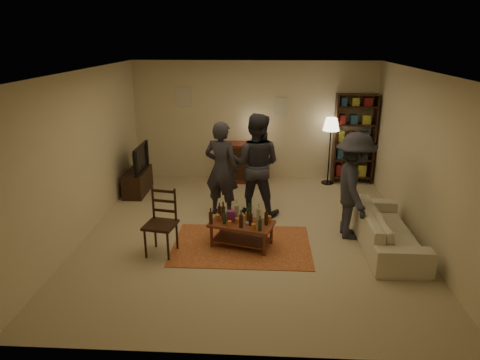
# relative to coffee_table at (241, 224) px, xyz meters

# --- Properties ---
(floor) EXTENTS (6.00, 6.00, 0.00)m
(floor) POSITION_rel_coffee_table_xyz_m (0.12, 0.51, -0.38)
(floor) COLOR #C6B793
(floor) RESTS_ON ground
(room_shell) EXTENTS (6.00, 6.00, 6.00)m
(room_shell) POSITION_rel_coffee_table_xyz_m (-0.53, 3.49, 1.44)
(room_shell) COLOR beige
(room_shell) RESTS_ON ground
(rug) EXTENTS (2.20, 1.50, 0.01)m
(rug) POSITION_rel_coffee_table_xyz_m (0.01, -0.01, -0.37)
(rug) COLOR maroon
(rug) RESTS_ON ground
(coffee_table) EXTENTS (1.10, 0.79, 0.75)m
(coffee_table) POSITION_rel_coffee_table_xyz_m (0.00, 0.00, 0.00)
(coffee_table) COLOR brown
(coffee_table) RESTS_ON ground
(dining_chair) EXTENTS (0.52, 0.52, 1.04)m
(dining_chair) POSITION_rel_coffee_table_xyz_m (-1.20, -0.27, 0.18)
(dining_chair) COLOR black
(dining_chair) RESTS_ON ground
(tv_stand) EXTENTS (0.40, 1.00, 1.06)m
(tv_stand) POSITION_rel_coffee_table_xyz_m (-2.33, 2.31, 0.01)
(tv_stand) COLOR black
(tv_stand) RESTS_ON ground
(dresser) EXTENTS (1.00, 0.50, 1.36)m
(dresser) POSITION_rel_coffee_table_xyz_m (-0.08, 3.22, 0.10)
(dresser) COLOR maroon
(dresser) RESTS_ON ground
(bookshelf) EXTENTS (0.90, 0.34, 2.02)m
(bookshelf) POSITION_rel_coffee_table_xyz_m (2.36, 3.29, 0.66)
(bookshelf) COLOR black
(bookshelf) RESTS_ON ground
(floor_lamp) EXTENTS (0.36, 0.36, 1.51)m
(floor_lamp) POSITION_rel_coffee_table_xyz_m (1.82, 3.16, 0.90)
(floor_lamp) COLOR black
(floor_lamp) RESTS_ON ground
(sofa) EXTENTS (0.81, 2.08, 0.61)m
(sofa) POSITION_rel_coffee_table_xyz_m (2.32, 0.11, -0.07)
(sofa) COLOR beige
(sofa) RESTS_ON ground
(person_left) EXTENTS (0.76, 0.62, 1.79)m
(person_left) POSITION_rel_coffee_table_xyz_m (-0.43, 1.26, 0.52)
(person_left) COLOR #27262D
(person_left) RESTS_ON ground
(person_right) EXTENTS (1.07, 0.91, 1.91)m
(person_right) POSITION_rel_coffee_table_xyz_m (0.20, 1.36, 0.58)
(person_right) COLOR #27282F
(person_right) RESTS_ON ground
(person_by_sofa) EXTENTS (0.68, 1.16, 1.78)m
(person_by_sofa) POSITION_rel_coffee_table_xyz_m (1.82, 0.46, 0.51)
(person_by_sofa) COLOR #292A32
(person_by_sofa) RESTS_ON ground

